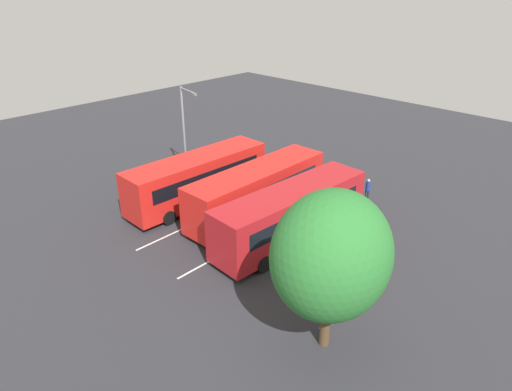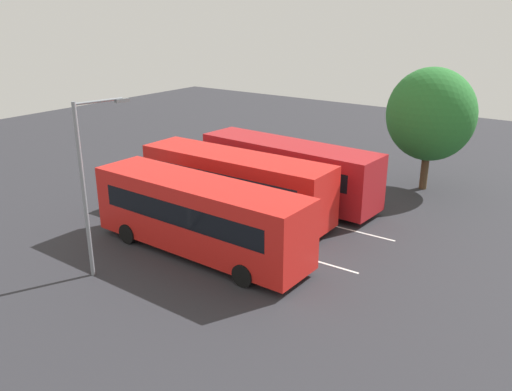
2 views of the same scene
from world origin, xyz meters
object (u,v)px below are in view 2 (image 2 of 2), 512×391
Objects in this scene: bus_far_left at (288,170)px; pedestrian at (190,160)px; depot_tree at (431,115)px; bus_center_right at (199,215)px; bus_center_left at (235,183)px; street_lamp at (88,178)px.

pedestrian is at bearing -0.05° from bus_far_left.
pedestrian is 0.23× the size of depot_tree.
bus_center_right is 1.48× the size of depot_tree.
depot_tree is at bearing -122.90° from bus_center_left.
street_lamp is (-6.02, 12.03, 3.06)m from pedestrian.
bus_center_left is at bearing 78.94° from bus_far_left.
bus_far_left and bus_center_right have the same top height.
pedestrian is (8.09, -8.21, -0.83)m from bus_center_right.
bus_far_left reaches higher than pedestrian.
depot_tree reaches higher than street_lamp.
bus_center_left is 8.41m from street_lamp.
bus_far_left is 1.49× the size of depot_tree.
depot_tree is at bearing -0.32° from pedestrian.
depot_tree is (-4.94, -14.26, 2.62)m from bus_center_right.
bus_center_left is 12.10m from depot_tree.
bus_far_left is at bearing -85.65° from bus_center_right.
bus_center_left is at bearing -71.41° from bus_center_right.
street_lamp is at bearing 62.38° from bus_center_right.
bus_far_left is 1.01× the size of bus_center_left.
bus_far_left and bus_center_left have the same top height.
bus_center_left reaches higher than pedestrian.
bus_center_right is 4.88m from street_lamp.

